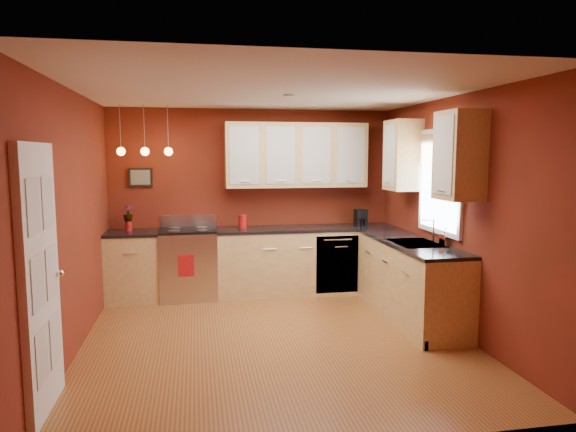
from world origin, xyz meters
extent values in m
plane|color=#9B602D|center=(0.00, 0.00, 0.00)|extent=(4.20, 4.20, 0.00)
cube|color=beige|center=(0.00, 0.00, 2.60)|extent=(4.00, 4.20, 0.02)
cube|color=maroon|center=(0.00, 2.10, 1.30)|extent=(4.00, 0.02, 2.60)
cube|color=maroon|center=(0.00, -2.10, 1.30)|extent=(4.00, 0.02, 2.60)
cube|color=maroon|center=(-2.00, 0.00, 1.30)|extent=(0.02, 4.20, 2.60)
cube|color=maroon|center=(2.00, 0.00, 1.30)|extent=(0.02, 4.20, 2.60)
cube|color=#E7C37C|center=(-1.65, 1.80, 0.45)|extent=(0.70, 0.60, 0.90)
cube|color=#E7C37C|center=(0.73, 1.80, 0.45)|extent=(2.54, 0.60, 0.90)
cube|color=#E7C37C|center=(1.70, 0.45, 0.45)|extent=(0.60, 2.10, 0.90)
cube|color=black|center=(-1.65, 1.80, 0.92)|extent=(0.70, 0.62, 0.04)
cube|color=black|center=(0.73, 1.80, 0.92)|extent=(2.54, 0.62, 0.04)
cube|color=black|center=(1.70, 0.45, 0.92)|extent=(0.62, 2.10, 0.04)
cube|color=silver|center=(-0.92, 1.80, 0.46)|extent=(0.76, 0.64, 0.92)
cube|color=black|center=(-0.92, 1.50, 0.48)|extent=(0.55, 0.02, 0.32)
cylinder|color=silver|center=(-0.92, 1.49, 0.72)|extent=(0.60, 0.02, 0.02)
cube|color=black|center=(-0.92, 1.80, 0.94)|extent=(0.76, 0.60, 0.03)
cylinder|color=gray|center=(-1.10, 1.66, 0.95)|extent=(0.16, 0.16, 0.01)
cylinder|color=gray|center=(-0.74, 1.66, 0.95)|extent=(0.16, 0.16, 0.01)
cylinder|color=gray|center=(-1.10, 1.94, 0.95)|extent=(0.16, 0.16, 0.01)
cylinder|color=gray|center=(-0.74, 1.94, 0.95)|extent=(0.16, 0.16, 0.01)
cube|color=silver|center=(-0.92, 2.10, 1.03)|extent=(0.76, 0.04, 0.16)
cube|color=silver|center=(1.10, 1.51, 0.45)|extent=(0.60, 0.02, 0.80)
cube|color=gray|center=(1.70, 0.30, 0.92)|extent=(0.50, 0.70, 0.05)
cube|color=black|center=(1.70, 0.47, 0.91)|extent=(0.42, 0.30, 0.02)
cube|color=black|center=(1.70, 0.13, 0.91)|extent=(0.42, 0.30, 0.02)
cylinder|color=white|center=(1.92, 0.30, 1.08)|extent=(0.02, 0.02, 0.28)
cylinder|color=white|center=(1.85, 0.30, 1.21)|extent=(0.16, 0.02, 0.02)
cube|color=white|center=(1.98, 0.30, 1.65)|extent=(0.04, 1.02, 1.22)
cube|color=white|center=(1.97, 0.30, 1.65)|extent=(0.01, 0.90, 1.10)
cube|color=#966D4B|center=(1.95, 0.30, 2.02)|extent=(0.02, 0.96, 0.36)
cube|color=white|center=(-1.97, -1.20, 1.02)|extent=(0.06, 0.82, 2.05)
cube|color=silver|center=(-1.94, -1.38, 1.60)|extent=(0.00, 0.28, 0.40)
cube|color=silver|center=(-1.94, -1.02, 1.60)|extent=(0.00, 0.28, 0.40)
cube|color=silver|center=(-1.94, -1.38, 1.05)|extent=(0.00, 0.28, 0.40)
cube|color=silver|center=(-1.94, -1.02, 1.05)|extent=(0.00, 0.28, 0.40)
cube|color=silver|center=(-1.94, -1.38, 0.50)|extent=(0.00, 0.28, 0.40)
cube|color=silver|center=(-1.94, -1.02, 0.50)|extent=(0.00, 0.28, 0.40)
sphere|color=white|center=(-1.91, -0.87, 1.00)|extent=(0.06, 0.06, 0.06)
cube|color=#E7C37C|center=(0.60, 1.93, 1.95)|extent=(2.00, 0.35, 0.90)
cube|color=#E7C37C|center=(1.82, 0.32, 1.95)|extent=(0.35, 1.95, 0.90)
cube|color=black|center=(-1.55, 2.08, 1.65)|extent=(0.32, 0.03, 0.26)
cylinder|color=gray|center=(-1.75, 1.75, 2.30)|extent=(0.01, 0.01, 0.60)
sphere|color=#FFA53F|center=(-1.75, 1.75, 2.00)|extent=(0.11, 0.11, 0.11)
cylinder|color=gray|center=(-1.45, 1.75, 2.30)|extent=(0.01, 0.01, 0.60)
sphere|color=#FFA53F|center=(-1.45, 1.75, 2.00)|extent=(0.11, 0.11, 0.11)
cylinder|color=gray|center=(-1.15, 1.75, 2.30)|extent=(0.01, 0.01, 0.60)
sphere|color=#FFA53F|center=(-1.15, 1.75, 2.00)|extent=(0.11, 0.11, 0.11)
cylinder|color=#AA1215|center=(-0.17, 1.85, 1.03)|extent=(0.12, 0.12, 0.17)
cylinder|color=#AA1215|center=(-0.17, 1.85, 1.12)|extent=(0.12, 0.12, 0.02)
cylinder|color=#AA1215|center=(-1.71, 1.87, 1.01)|extent=(0.09, 0.09, 0.14)
imported|color=#AA1215|center=(-1.71, 1.87, 1.18)|extent=(0.14, 0.14, 0.23)
cube|color=black|center=(1.53, 1.81, 1.06)|extent=(0.18, 0.15, 0.23)
cylinder|color=black|center=(1.53, 1.77, 0.99)|extent=(0.10, 0.10, 0.11)
imported|color=white|center=(1.95, 0.08, 1.04)|extent=(0.11, 0.12, 0.20)
cube|color=#AA1215|center=(-0.95, 1.47, 0.52)|extent=(0.21, 0.01, 0.28)
camera|label=1|loc=(-0.81, -5.22, 1.96)|focal=32.00mm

